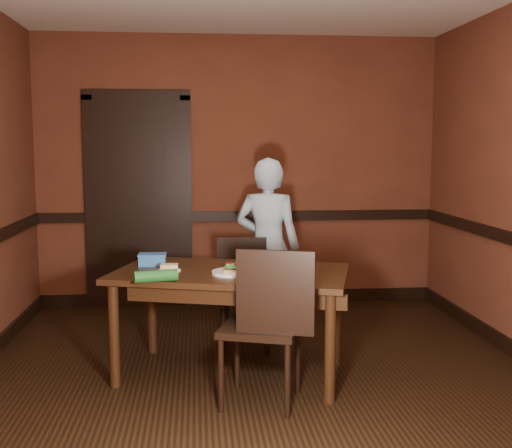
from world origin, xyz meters
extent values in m
cube|color=black|center=(0.00, 0.00, 0.00)|extent=(4.00, 4.50, 0.01)
cube|color=#5D2D1C|center=(0.00, 2.25, 1.35)|extent=(4.00, 0.02, 2.70)
cube|color=#5D2D1C|center=(0.00, -2.25, 1.35)|extent=(4.00, 0.02, 2.70)
cube|color=black|center=(0.00, 2.23, 0.90)|extent=(4.00, 0.03, 0.10)
cube|color=black|center=(0.00, 2.23, 0.06)|extent=(4.00, 0.03, 0.12)
cube|color=black|center=(-1.00, 2.21, 1.02)|extent=(0.85, 0.04, 2.05)
cube|color=black|center=(-1.48, 2.23, 1.02)|extent=(0.10, 0.06, 2.15)
cube|color=black|center=(-0.52, 2.23, 1.02)|extent=(0.10, 0.06, 2.15)
cube|color=black|center=(-1.00, 2.23, 2.10)|extent=(1.05, 0.06, 0.10)
cube|color=black|center=(-0.19, 0.16, 0.37)|extent=(1.78, 1.30, 0.75)
imported|color=#A9C8D8|center=(0.17, 1.14, 0.76)|extent=(0.64, 0.52, 1.51)
cylinder|color=white|center=(-0.18, 0.06, 0.75)|extent=(0.29, 0.29, 0.01)
cube|color=#AE7B54|center=(-0.18, 0.06, 0.77)|extent=(0.13, 0.12, 0.02)
ellipsoid|color=#358932|center=(-0.18, 0.06, 0.80)|extent=(0.12, 0.11, 0.03)
cylinder|color=#B70416|center=(-0.21, 0.07, 0.82)|extent=(0.05, 0.05, 0.01)
cylinder|color=#B70416|center=(-0.15, 0.05, 0.82)|extent=(0.05, 0.05, 0.01)
cylinder|color=#74AC57|center=(-0.22, 0.03, 0.81)|extent=(0.04, 0.04, 0.01)
cylinder|color=#74AC57|center=(-0.15, 0.08, 0.81)|extent=(0.04, 0.04, 0.01)
cylinder|color=#74AC57|center=(-0.18, 0.06, 0.81)|extent=(0.04, 0.04, 0.01)
cylinder|color=#628C44|center=(0.08, 0.05, 0.79)|extent=(0.07, 0.07, 0.08)
cylinder|color=#B0B1AB|center=(0.08, 0.05, 0.83)|extent=(0.08, 0.08, 0.01)
cylinder|color=white|center=(-0.62, 0.19, 0.75)|extent=(0.16, 0.16, 0.01)
cube|color=#DABC75|center=(-0.62, 0.19, 0.78)|extent=(0.12, 0.08, 0.04)
cube|color=#346FC0|center=(-0.75, 0.42, 0.78)|extent=(0.19, 0.13, 0.07)
cube|color=#346FC0|center=(-0.75, 0.42, 0.83)|extent=(0.20, 0.14, 0.01)
cylinder|color=#1A531B|center=(-0.69, -0.16, 0.79)|extent=(0.28, 0.13, 0.08)
camera|label=1|loc=(-0.42, -4.21, 1.61)|focal=45.00mm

